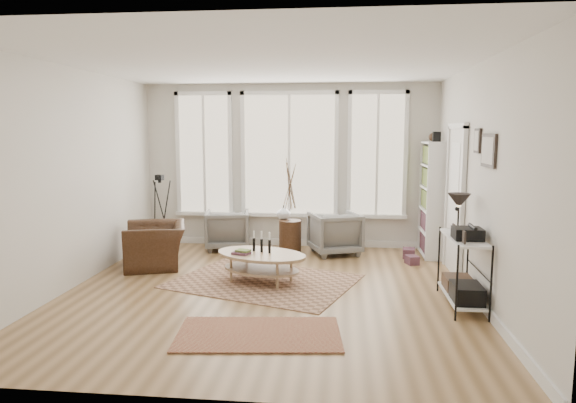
# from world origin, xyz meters

# --- Properties ---
(room) EXTENTS (5.50, 5.54, 2.90)m
(room) POSITION_xyz_m (0.02, 0.03, 1.43)
(room) COLOR #9E7A4E
(room) RESTS_ON ground
(bay_window) EXTENTS (4.14, 0.12, 2.24)m
(bay_window) POSITION_xyz_m (0.00, 2.71, 1.61)
(bay_window) COLOR tan
(bay_window) RESTS_ON ground
(door) EXTENTS (0.09, 1.06, 2.22)m
(door) POSITION_xyz_m (2.57, 1.15, 1.12)
(door) COLOR white
(door) RESTS_ON ground
(bookcase) EXTENTS (0.31, 0.85, 2.06)m
(bookcase) POSITION_xyz_m (2.44, 2.23, 0.96)
(bookcase) COLOR white
(bookcase) RESTS_ON ground
(low_shelf) EXTENTS (0.38, 1.08, 1.30)m
(low_shelf) POSITION_xyz_m (2.38, -0.30, 0.51)
(low_shelf) COLOR white
(low_shelf) RESTS_ON ground
(wall_art) EXTENTS (0.04, 0.88, 0.44)m
(wall_art) POSITION_xyz_m (2.58, -0.27, 1.88)
(wall_art) COLOR black
(wall_art) RESTS_ON ground
(rug_main) EXTENTS (2.81, 2.45, 0.01)m
(rug_main) POSITION_xyz_m (-0.12, 0.41, 0.01)
(rug_main) COLOR brown
(rug_main) RESTS_ON ground
(rug_runner) EXTENTS (1.75, 1.09, 0.01)m
(rug_runner) POSITION_xyz_m (0.11, -1.45, 0.01)
(rug_runner) COLOR maroon
(rug_runner) RESTS_ON ground
(coffee_table) EXTENTS (1.50, 1.22, 0.60)m
(coffee_table) POSITION_xyz_m (-0.16, 0.39, 0.32)
(coffee_table) COLOR tan
(coffee_table) RESTS_ON ground
(armchair_left) EXTENTS (0.86, 0.88, 0.69)m
(armchair_left) POSITION_xyz_m (-1.05, 2.33, 0.35)
(armchair_left) COLOR slate
(armchair_left) RESTS_ON ground
(armchair_right) EXTENTS (0.99, 1.01, 0.72)m
(armchair_right) POSITION_xyz_m (0.83, 2.15, 0.36)
(armchair_right) COLOR slate
(armchair_right) RESTS_ON ground
(side_table) EXTENTS (0.38, 0.38, 1.59)m
(side_table) POSITION_xyz_m (0.08, 2.13, 0.76)
(side_table) COLOR #3C2518
(side_table) RESTS_ON ground
(vase) EXTENTS (0.29, 0.29, 0.24)m
(vase) POSITION_xyz_m (-0.05, 2.27, 0.69)
(vase) COLOR silver
(vase) RESTS_ON side_table
(accent_chair) EXTENTS (1.24, 1.16, 0.66)m
(accent_chair) POSITION_xyz_m (-1.90, 1.06, 0.33)
(accent_chair) COLOR #3C2518
(accent_chair) RESTS_ON ground
(tripod_camera) EXTENTS (0.46, 0.46, 1.32)m
(tripod_camera) POSITION_xyz_m (-2.21, 2.19, 0.61)
(tripod_camera) COLOR black
(tripod_camera) RESTS_ON ground
(book_stack_near) EXTENTS (0.22, 0.27, 0.16)m
(book_stack_near) POSITION_xyz_m (2.05, 1.99, 0.08)
(book_stack_near) COLOR maroon
(book_stack_near) RESTS_ON ground
(book_stack_far) EXTENTS (0.22, 0.25, 0.13)m
(book_stack_far) POSITION_xyz_m (2.05, 1.59, 0.07)
(book_stack_far) COLOR maroon
(book_stack_far) RESTS_ON ground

